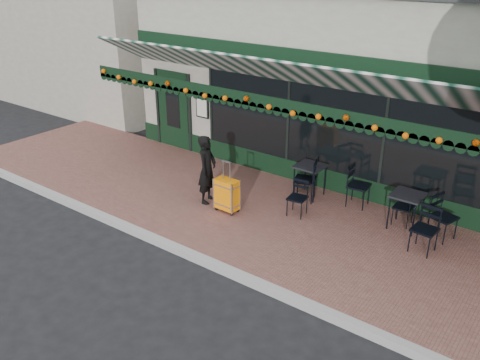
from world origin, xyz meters
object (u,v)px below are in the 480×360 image
Objects in this scene: cafe_table_a at (408,198)px; cafe_table_b at (310,168)px; chair_b_right at (359,186)px; chair_b_left at (305,180)px; chair_a_left at (403,207)px; woman at (207,169)px; chair_b_front at (297,198)px; suitcase at (227,195)px; chair_a_right at (443,218)px; chair_a_front at (425,230)px.

cafe_table_a is 2.32m from cafe_table_b.
chair_b_right is (-1.20, 0.37, -0.21)m from cafe_table_a.
chair_a_left is at bearing 75.79° from chair_b_left.
woman is 1.67× the size of chair_b_right.
chair_b_left is 0.79m from chair_b_front.
cafe_table_a is at bearing -3.85° from cafe_table_b.
chair_b_front is (-0.85, -1.20, -0.07)m from chair_b_right.
chair_a_right is at bearing 23.24° from suitcase.
suitcase is 1.27× the size of chair_a_right.
cafe_table_a is 2.23m from chair_b_front.
chair_b_left is 1.23× the size of chair_b_front.
chair_a_front is 2.65m from chair_b_front.
suitcase is 1.20× the size of chair_b_left.
chair_b_right is 1.47m from chair_b_front.
chair_a_left is 0.84m from chair_a_right.
chair_b_right is at bearing 153.94° from chair_a_front.
suitcase reaches higher than chair_b_right.
chair_b_left is at bearing 100.33° from chair_b_front.
chair_a_left is at bearing 100.22° from chair_a_right.
chair_a_right is 0.94× the size of chair_b_left.
woman is at bearing 170.87° from suitcase.
chair_a_left is 0.98× the size of chair_b_front.
chair_b_right reaches higher than cafe_table_a.
woman is at bearing -166.21° from chair_a_front.
chair_a_front is at bearing -16.06° from cafe_table_b.
cafe_table_b is (1.70, 1.62, -0.10)m from woman.
suitcase is 1.51× the size of chair_a_left.
chair_a_right is at bearing 72.40° from chair_b_left.
cafe_table_b is at bearing 176.15° from cafe_table_a.
woman is 4.25m from chair_a_left.
chair_a_front is (3.97, 0.90, 0.06)m from suitcase.
suitcase is 3.70m from chair_a_left.
suitcase is 4.41m from chair_a_right.
chair_b_right is (1.12, 0.21, -0.22)m from cafe_table_b.
cafe_table_a is 0.33m from chair_a_left.
cafe_table_b is at bearing 164.14° from chair_b_left.
chair_a_right is at bearing -105.91° from chair_b_right.
chair_b_front is (0.25, -0.75, -0.09)m from chair_b_left.
cafe_table_a is 0.77m from chair_a_right.
chair_a_front is at bearing -173.69° from chair_a_right.
chair_a_front is at bearing -4.94° from chair_b_front.
suitcase is 1.85m from chair_b_left.
chair_b_front is at bearing -157.93° from cafe_table_a.
chair_b_left reaches higher than chair_a_right.
woman is 2.10m from chair_b_front.
woman is 2.22m from chair_b_left.
chair_a_right is 2.91m from chair_b_front.
chair_a_front is (0.60, -0.68, -0.23)m from cafe_table_a.
chair_b_front is at bearing 31.69° from suitcase.
chair_a_front reaches higher than cafe_table_b.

